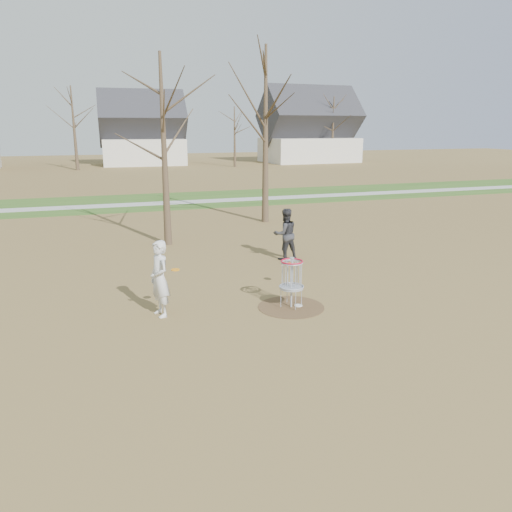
{
  "coord_description": "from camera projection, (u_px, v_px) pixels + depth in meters",
  "views": [
    {
      "loc": [
        -4.92,
        -11.75,
        4.74
      ],
      "look_at": [
        -0.5,
        1.5,
        1.1
      ],
      "focal_mm": 35.0,
      "sensor_mm": 36.0,
      "label": 1
    }
  ],
  "objects": [
    {
      "name": "player_standing",
      "position": [
        160.0,
        279.0,
        12.65
      ],
      "size": [
        0.65,
        0.82,
        1.98
      ],
      "primitive_type": "imported",
      "rotation": [
        0.0,
        0.0,
        -1.29
      ],
      "color": "silver",
      "rests_on": "ground"
    },
    {
      "name": "disc_grounded",
      "position": [
        298.0,
        305.0,
        13.55
      ],
      "size": [
        0.22,
        0.22,
        0.02
      ],
      "primitive_type": "cylinder",
      "color": "white",
      "rests_on": "dirt_circle"
    },
    {
      "name": "ground",
      "position": [
        291.0,
        307.0,
        13.48
      ],
      "size": [
        160.0,
        160.0,
        0.0
      ],
      "primitive_type": "plane",
      "color": "brown",
      "rests_on": "ground"
    },
    {
      "name": "footpath",
      "position": [
        172.0,
        203.0,
        31.84
      ],
      "size": [
        160.0,
        1.5,
        0.01
      ],
      "primitive_type": "cube",
      "color": "#9E9E99",
      "rests_on": "green_band"
    },
    {
      "name": "bare_trees",
      "position": [
        161.0,
        119.0,
        45.53
      ],
      "size": [
        52.62,
        44.98,
        9.0
      ],
      "color": "#382B1E",
      "rests_on": "ground"
    },
    {
      "name": "green_band",
      "position": [
        169.0,
        201.0,
        32.76
      ],
      "size": [
        160.0,
        8.0,
        0.01
      ],
      "primitive_type": "cube",
      "color": "#2D5119",
      "rests_on": "ground"
    },
    {
      "name": "disc_golf_basket",
      "position": [
        292.0,
        275.0,
        13.25
      ],
      "size": [
        0.64,
        0.64,
        1.35
      ],
      "color": "#9EA3AD",
      "rests_on": "ground"
    },
    {
      "name": "dirt_circle",
      "position": [
        291.0,
        307.0,
        13.48
      ],
      "size": [
        1.8,
        1.8,
        0.01
      ],
      "primitive_type": "cylinder",
      "color": "#47331E",
      "rests_on": "ground"
    },
    {
      "name": "player_throwing",
      "position": [
        285.0,
        234.0,
        18.13
      ],
      "size": [
        0.96,
        0.77,
        1.88
      ],
      "primitive_type": "imported",
      "rotation": [
        0.0,
        0.0,
        3.21
      ],
      "color": "#2C2D31",
      "rests_on": "ground"
    },
    {
      "name": "discs_in_play",
      "position": [
        240.0,
        267.0,
        13.81
      ],
      "size": [
        3.85,
        1.57,
        0.58
      ],
      "color": "#FE4B0D",
      "rests_on": "ground"
    },
    {
      "name": "houses_row",
      "position": [
        163.0,
        136.0,
        62.17
      ],
      "size": [
        56.51,
        10.01,
        7.26
      ],
      "color": "silver",
      "rests_on": "ground"
    }
  ]
}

